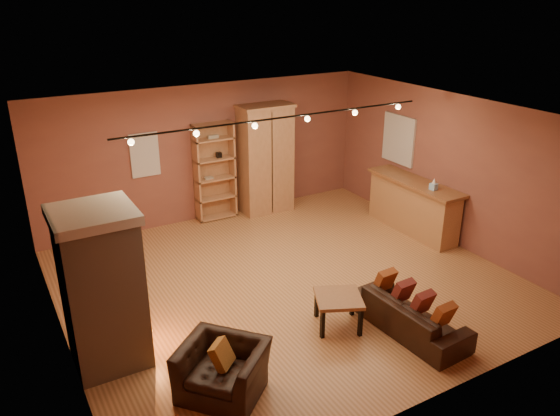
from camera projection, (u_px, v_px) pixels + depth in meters
floor at (288, 281)px, 9.08m from camera, size 7.00×7.00×0.00m
ceiling at (289, 115)px, 8.03m from camera, size 7.00×7.00×0.00m
back_wall at (207, 153)px, 11.17m from camera, size 7.00×0.02×2.80m
left_wall at (52, 253)px, 6.94m from camera, size 0.02×6.50×2.80m
right_wall at (449, 169)px, 10.17m from camera, size 0.02×6.50×2.80m
fireplace at (103, 288)px, 6.80m from camera, size 1.01×0.98×2.12m
back_window at (145, 155)px, 10.50m from camera, size 0.56×0.04×0.86m
bookcase at (214, 171)px, 11.25m from camera, size 0.83×0.32×2.04m
armoire at (265, 159)px, 11.57m from camera, size 1.14×0.65×2.33m
bar_counter at (413, 206)px, 10.79m from camera, size 0.59×2.20×1.05m
tissue_box at (434, 185)px, 10.11m from camera, size 0.15×0.15×0.23m
right_window at (399, 139)px, 11.19m from camera, size 0.05×0.90×1.00m
loveseat at (411, 309)px, 7.64m from camera, size 0.60×1.78×0.74m
armchair at (222, 362)px, 6.45m from camera, size 1.13×1.16×0.86m
coffee_table at (338, 301)px, 7.74m from camera, size 0.85×0.85×0.49m
track_rail at (282, 120)px, 8.24m from camera, size 5.20×0.09×0.13m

